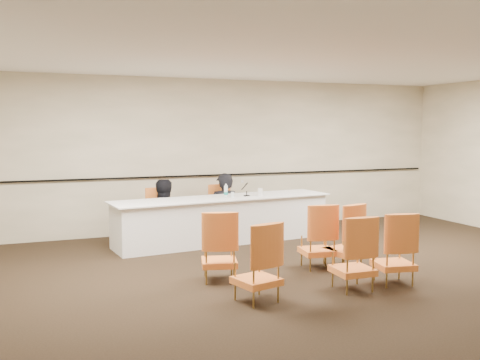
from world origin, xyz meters
The scene contains 20 objects.
floor centered at (0.00, 0.00, 0.00)m, with size 10.00×10.00×0.00m, color black.
ceiling centered at (0.00, 0.00, 3.00)m, with size 10.00×10.00×0.00m, color white.
wall_back centered at (0.00, 4.00, 1.50)m, with size 10.00×0.04×3.00m, color #B0A98A.
wall_rail centered at (0.00, 3.96, 1.10)m, with size 9.80×0.04×0.03m, color black.
panel_table centered at (-0.36, 2.79, 0.40)m, with size 4.01×0.92×0.80m, color white, non-canonical shape.
panelist_main centered at (-0.13, 3.41, 0.35)m, with size 0.61×0.40×1.67m, color black.
panelist_main_chair centered at (-0.13, 3.41, 0.47)m, with size 0.50×0.50×0.95m, color orange, non-canonical shape.
panelist_second centered at (-1.36, 3.27, 0.31)m, with size 0.78×0.61×1.61m, color black.
panelist_second_chair centered at (-1.36, 3.27, 0.47)m, with size 0.50×0.50×0.95m, color orange, non-canonical shape.
papers centered at (0.22, 2.80, 0.81)m, with size 0.30×0.22×0.00m, color white.
microphone centered at (0.09, 2.79, 0.95)m, with size 0.10×0.20×0.28m, color black, non-canonical shape.
water_bottle centered at (-0.30, 2.81, 0.92)m, with size 0.07×0.07×0.24m, color #17837E, non-canonical shape.
drinking_glass centered at (-0.21, 2.70, 0.85)m, with size 0.06×0.06×0.10m, color silver.
coffee_cup centered at (0.33, 2.73, 0.87)m, with size 0.09×0.09×0.14m, color white.
aud_chair_front_left centered at (-1.24, 0.49, 0.47)m, with size 0.50×0.50×0.95m, color orange, non-canonical shape.
aud_chair_front_mid centered at (0.31, 0.58, 0.47)m, with size 0.50×0.50×0.95m, color orange, non-canonical shape.
aud_chair_front_right centered at (0.66, 0.46, 0.47)m, with size 0.50×0.50×0.95m, color orange, non-canonical shape.
aud_chair_back_left centered at (-1.12, -0.49, 0.47)m, with size 0.50×0.50×0.95m, color orange, non-canonical shape.
aud_chair_back_mid centered at (0.19, -0.50, 0.47)m, with size 0.50×0.50×0.95m, color orange, non-canonical shape.
aud_chair_back_right centered at (0.84, -0.46, 0.47)m, with size 0.50×0.50×0.95m, color orange, non-canonical shape.
Camera 1 is at (-3.53, -6.10, 2.02)m, focal length 40.00 mm.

